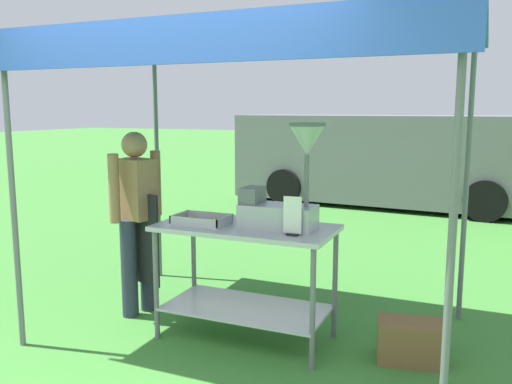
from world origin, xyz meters
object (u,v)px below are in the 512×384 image
at_px(stall_canopy, 251,48).
at_px(donut_fryer, 285,191).
at_px(van_grey, 391,158).
at_px(donut_tray, 201,221).
at_px(menu_sign, 292,219).
at_px(supply_crate, 411,342).
at_px(donut_cart, 246,257).
at_px(vendor, 137,213).

height_order(stall_canopy, donut_fryer, stall_canopy).
bearing_deg(van_grey, donut_tray, -93.01).
distance_m(donut_fryer, menu_sign, 0.27).
distance_m(stall_canopy, supply_crate, 2.45).
bearing_deg(stall_canopy, supply_crate, 0.53).
xyz_separation_m(stall_canopy, donut_cart, (0.00, -0.10, -1.59)).
relative_size(stall_canopy, donut_cart, 2.37).
xyz_separation_m(vendor, van_grey, (1.10, 6.55, -0.02)).
bearing_deg(menu_sign, stall_canopy, 148.82).
relative_size(vendor, van_grey, 0.28).
relative_size(donut_fryer, vendor, 0.49).
bearing_deg(donut_cart, van_grey, 89.93).
bearing_deg(donut_cart, menu_sign, -20.84).
xyz_separation_m(donut_cart, donut_tray, (-0.35, -0.08, 0.27)).
height_order(donut_tray, supply_crate, donut_tray).
height_order(stall_canopy, donut_tray, stall_canopy).
relative_size(stall_canopy, menu_sign, 11.67).
bearing_deg(stall_canopy, donut_cart, -90.00).
bearing_deg(supply_crate, donut_tray, -173.07).
bearing_deg(stall_canopy, menu_sign, -31.18).
bearing_deg(vendor, supply_crate, -0.05).
height_order(menu_sign, vendor, vendor).
distance_m(donut_tray, donut_fryer, 0.72).
relative_size(donut_fryer, van_grey, 0.14).
xyz_separation_m(menu_sign, supply_crate, (0.82, 0.28, -0.89)).
xyz_separation_m(donut_tray, donut_fryer, (0.66, 0.09, 0.27)).
height_order(donut_cart, supply_crate, donut_cart).
height_order(stall_canopy, van_grey, stall_canopy).
xyz_separation_m(donut_fryer, vendor, (-1.40, 0.10, -0.30)).
xyz_separation_m(stall_canopy, van_grey, (0.01, 6.56, -1.38)).
height_order(donut_fryer, vendor, donut_fryer).
height_order(donut_fryer, supply_crate, donut_fryer).
height_order(donut_cart, van_grey, van_grey).
height_order(donut_cart, donut_fryer, donut_fryer).
xyz_separation_m(donut_tray, van_grey, (0.36, 6.75, -0.06)).
relative_size(donut_fryer, menu_sign, 2.82).
height_order(donut_cart, vendor, vendor).
bearing_deg(donut_fryer, donut_tray, -172.03).
xyz_separation_m(donut_cart, supply_crate, (1.25, 0.11, -0.52)).
distance_m(vendor, supply_crate, 2.46).
relative_size(donut_cart, supply_crate, 2.64).
height_order(donut_cart, donut_tray, donut_tray).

